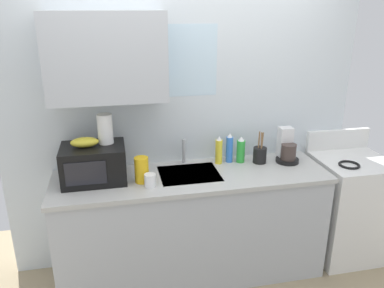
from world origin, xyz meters
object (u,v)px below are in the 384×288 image
paper_towel_roll (105,129)px  dish_soap_bottle_blue (229,148)px  microwave (94,164)px  mug_white (150,180)px  utensil_crock (260,155)px  dish_soap_bottle_green (241,150)px  dish_soap_bottle_yellow (219,150)px  cereal_canister (142,170)px  coffee_maker (287,149)px  stove_range (347,206)px  banana_bunch (85,142)px

paper_towel_roll → dish_soap_bottle_blue: size_ratio=0.88×
microwave → mug_white: 0.44m
mug_white → utensil_crock: 0.97m
dish_soap_bottle_blue → dish_soap_bottle_green: (0.09, -0.02, -0.01)m
dish_soap_bottle_blue → mug_white: 0.77m
dish_soap_bottle_yellow → dish_soap_bottle_green: size_ratio=1.07×
cereal_canister → mug_white: 0.11m
microwave → dish_soap_bottle_green: bearing=5.7°
coffee_maker → cereal_canister: bearing=-172.6°
stove_range → cereal_canister: bearing=-178.3°
dish_soap_bottle_blue → utensil_crock: (0.24, -0.07, -0.05)m
utensil_crock → cereal_canister: bearing=-170.2°
stove_range → dish_soap_bottle_green: size_ratio=4.88×
banana_bunch → cereal_canister: bearing=-14.4°
paper_towel_roll → dish_soap_bottle_green: paper_towel_roll is taller
stove_range → utensil_crock: size_ratio=3.95×
banana_bunch → cereal_canister: 0.45m
dish_soap_bottle_yellow → dish_soap_bottle_blue: (0.09, 0.01, 0.01)m
dish_soap_bottle_blue → dish_soap_bottle_green: dish_soap_bottle_blue is taller
microwave → dish_soap_bottle_green: microwave is taller
dish_soap_bottle_yellow → dish_soap_bottle_green: 0.19m
coffee_maker → utensil_crock: size_ratio=1.02×
dish_soap_bottle_yellow → banana_bunch: bearing=-173.0°
cereal_canister → banana_bunch: bearing=165.6°
banana_bunch → dish_soap_bottle_yellow: size_ratio=0.85×
paper_towel_roll → cereal_canister: 0.40m
dish_soap_bottle_blue → utensil_crock: 0.26m
stove_range → dish_soap_bottle_yellow: (-1.15, 0.17, 0.55)m
stove_range → utensil_crock: (-0.81, 0.12, 0.51)m
coffee_maker → stove_range: bearing=-10.2°
microwave → coffee_maker: bearing=2.2°
dish_soap_bottle_blue → utensil_crock: utensil_crock is taller
paper_towel_roll → dish_soap_bottle_green: size_ratio=0.99×
cereal_canister → mug_white: bearing=-60.4°
banana_bunch → paper_towel_roll: bearing=18.4°
dish_soap_bottle_blue → coffee_maker: bearing=-9.8°
cereal_canister → dish_soap_bottle_yellow: bearing=19.2°
stove_range → coffee_maker: (-0.58, 0.10, 0.55)m
cereal_canister → mug_white: size_ratio=2.02×
dish_soap_bottle_green → paper_towel_roll: bearing=-176.5°
paper_towel_roll → cereal_canister: bearing=-32.0°
stove_range → paper_towel_roll: 2.20m
coffee_maker → mug_white: bearing=-168.0°
coffee_maker → mug_white: size_ratio=2.95×
paper_towel_roll → dish_soap_bottle_green: 1.11m
cereal_canister → stove_range: bearing=1.7°
utensil_crock → banana_bunch: bearing=-177.1°
dish_soap_bottle_blue → utensil_crock: size_ratio=0.92×
banana_bunch → paper_towel_roll: (0.15, 0.05, 0.08)m
dish_soap_bottle_yellow → paper_towel_roll: bearing=-175.0°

